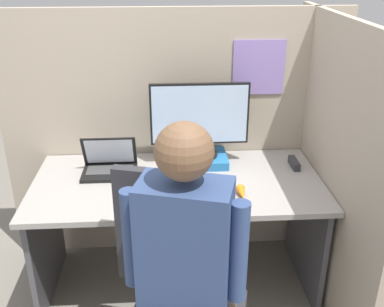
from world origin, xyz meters
name	(u,v)px	position (x,y,z in m)	size (l,w,h in m)	color
cubicle_panel_back	(176,138)	(0.00, 0.79, 0.79)	(2.09, 0.05, 1.58)	tan
cubicle_panel_right	(330,169)	(0.82, 0.31, 0.79)	(0.04, 1.42, 1.58)	tan
desk	(178,206)	(0.00, 0.38, 0.54)	(1.59, 0.77, 0.70)	#9E9993
paper_box	(199,159)	(0.14, 0.61, 0.73)	(0.32, 0.25, 0.05)	#236BAD
monitor	(200,118)	(0.14, 0.61, 0.98)	(0.57, 0.21, 0.44)	black
laptop	(110,166)	(-0.38, 0.51, 0.75)	(0.30, 0.21, 0.21)	black
mouse	(156,183)	(-0.12, 0.32, 0.72)	(0.07, 0.05, 0.04)	black
stapler	(294,163)	(0.69, 0.52, 0.73)	(0.04, 0.14, 0.04)	#2D2D33
carrot_toy	(242,193)	(0.32, 0.18, 0.73)	(0.05, 0.13, 0.05)	orange
office_chair	(176,294)	(-0.03, -0.32, 0.54)	(0.57, 0.62, 1.04)	#2D2D33
person	(188,268)	(0.01, -0.47, 0.79)	(0.46, 0.47, 1.35)	brown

